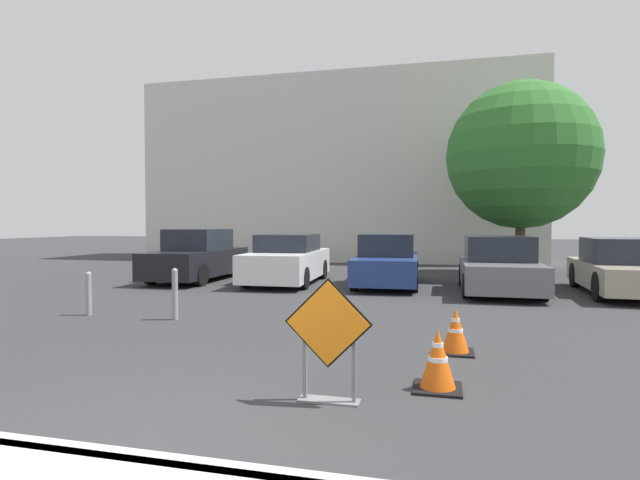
% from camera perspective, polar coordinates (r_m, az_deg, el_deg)
% --- Properties ---
extents(ground_plane, '(96.00, 96.00, 0.00)m').
position_cam_1_polar(ground_plane, '(13.48, 3.71, -5.86)').
color(ground_plane, '#333335').
extents(curb_lip, '(30.72, 0.20, 0.14)m').
position_cam_1_polar(curb_lip, '(4.32, -22.90, -22.27)').
color(curb_lip, '#ADAAA3').
rests_on(curb_lip, ground_plane).
extents(road_closed_sign, '(0.91, 0.20, 1.28)m').
position_cam_1_polar(road_closed_sign, '(5.14, 0.95, -10.90)').
color(road_closed_sign, black).
rests_on(road_closed_sign, ground_plane).
extents(traffic_cone_nearest, '(0.52, 0.52, 0.67)m').
position_cam_1_polar(traffic_cone_nearest, '(5.77, 13.31, -13.22)').
color(traffic_cone_nearest, black).
rests_on(traffic_cone_nearest, ground_plane).
extents(traffic_cone_second, '(0.51, 0.51, 0.64)m').
position_cam_1_polar(traffic_cone_second, '(7.38, 15.22, -10.03)').
color(traffic_cone_second, black).
rests_on(traffic_cone_second, ground_plane).
extents(parked_car_nearest, '(1.86, 4.40, 1.64)m').
position_cam_1_polar(parked_car_nearest, '(16.46, -13.83, -1.89)').
color(parked_car_nearest, black).
rests_on(parked_car_nearest, ground_plane).
extents(parked_car_second, '(2.04, 4.46, 1.49)m').
position_cam_1_polar(parked_car_second, '(15.29, -3.74, -2.33)').
color(parked_car_second, white).
rests_on(parked_car_second, ground_plane).
extents(parked_car_third, '(1.96, 4.30, 1.51)m').
position_cam_1_polar(parked_car_third, '(14.78, 7.67, -2.51)').
color(parked_car_third, navy).
rests_on(parked_car_third, ground_plane).
extents(parked_car_fourth, '(1.94, 4.34, 1.48)m').
position_cam_1_polar(parked_car_fourth, '(14.06, 19.72, -2.88)').
color(parked_car_fourth, slate).
rests_on(parked_car_fourth, ground_plane).
extents(parked_car_fifth, '(2.07, 4.46, 1.45)m').
position_cam_1_polar(parked_car_fifth, '(14.88, 31.34, -2.82)').
color(parked_car_fifth, '#A39984').
rests_on(parked_car_fifth, ground_plane).
extents(bollard_nearest, '(0.12, 0.12, 0.98)m').
position_cam_1_polar(bollard_nearest, '(9.87, -16.25, -5.78)').
color(bollard_nearest, gray).
rests_on(bollard_nearest, ground_plane).
extents(bollard_second, '(0.12, 0.12, 0.87)m').
position_cam_1_polar(bollard_second, '(10.95, -24.93, -5.42)').
color(bollard_second, gray).
rests_on(bollard_second, ground_plane).
extents(building_facade_backdrop, '(19.16, 5.00, 8.87)m').
position_cam_1_polar(building_facade_backdrop, '(25.71, 2.23, 7.76)').
color(building_facade_backdrop, beige).
rests_on(building_facade_backdrop, ground_plane).
extents(street_tree_behind_lot, '(5.04, 5.04, 6.68)m').
position_cam_1_polar(street_tree_behind_lot, '(18.73, 22.01, 8.93)').
color(street_tree_behind_lot, '#513823').
rests_on(street_tree_behind_lot, ground_plane).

